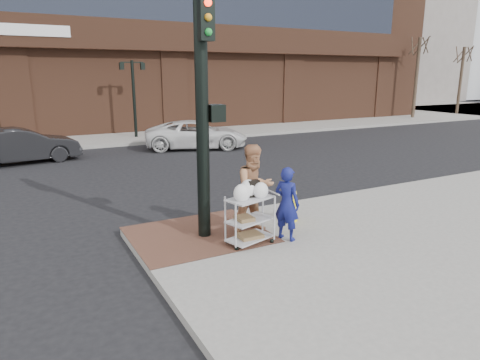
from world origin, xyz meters
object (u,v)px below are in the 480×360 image
sedan_dark (22,146)px  minivan_white (197,134)px  woman_blue (287,204)px  pedestrian_tan (255,189)px  fire_hydrant (292,205)px  lamp_post (134,90)px  utility_cart (250,216)px  traffic_signal_pole (204,107)px

sedan_dark → minivan_white: 7.45m
woman_blue → pedestrian_tan: 0.83m
sedan_dark → fire_hydrant: size_ratio=5.61×
minivan_white → fire_hydrant: 11.31m
pedestrian_tan → fire_hydrant: bearing=5.8°
lamp_post → pedestrian_tan: size_ratio=2.11×
woman_blue → fire_hydrant: size_ratio=2.01×
woman_blue → utility_cart: woman_blue is taller
lamp_post → pedestrian_tan: bearing=-95.3°
sedan_dark → lamp_post: bearing=-61.6°
traffic_signal_pole → woman_blue: bearing=-34.4°
woman_blue → utility_cart: 0.81m
traffic_signal_pole → woman_blue: size_ratio=3.28×
pedestrian_tan → sedan_dark: (-4.19, 11.25, -0.39)m
traffic_signal_pole → sedan_dark: (-3.15, 11.03, -2.13)m
traffic_signal_pole → sedan_dark: bearing=105.9°
woman_blue → sedan_dark: size_ratio=0.36×
lamp_post → utility_cart: bearing=-96.7°
traffic_signal_pole → woman_blue: 2.55m
sedan_dark → minivan_white: bearing=-98.3°
sedan_dark → fire_hydrant: (5.28, -11.09, -0.16)m
minivan_white → utility_cart: 12.39m
sedan_dark → minivan_white: size_ratio=0.89×
pedestrian_tan → utility_cart: pedestrian_tan is taller
lamp_post → woman_blue: bearing=-93.9°
utility_cart → traffic_signal_pole: bearing=127.4°
woman_blue → utility_cart: (-0.77, 0.15, -0.18)m
minivan_white → utility_cart: (-3.69, -11.83, 0.07)m
lamp_post → traffic_signal_pole: bearing=-99.2°
lamp_post → minivan_white: size_ratio=0.83×
pedestrian_tan → fire_hydrant: 1.23m
lamp_post → traffic_signal_pole: 15.43m
lamp_post → sedan_dark: lamp_post is taller
traffic_signal_pole → utility_cart: traffic_signal_pole is taller
woman_blue → traffic_signal_pole: bearing=29.4°
sedan_dark → utility_cart: utility_cart is taller
minivan_white → utility_cart: size_ratio=3.72×
woman_blue → fire_hydrant: 1.22m
lamp_post → utility_cart: size_ratio=3.10×
utility_cart → lamp_post: bearing=83.3°
traffic_signal_pole → sedan_dark: traffic_signal_pole is taller
minivan_white → sedan_dark: bearing=109.8°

